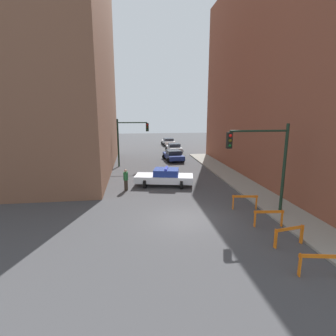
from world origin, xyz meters
TOP-DOWN VIEW (x-y plane):
  - ground_plane at (0.00, 0.00)m, footprint 120.00×120.00m
  - sidewalk_right at (6.20, 0.00)m, footprint 2.40×44.00m
  - building_corner_left at (-12.00, 14.00)m, footprint 14.00×20.00m
  - building_right at (13.40, 8.00)m, footprint 12.00×28.00m
  - traffic_light_near at (4.73, 0.21)m, footprint 3.64×0.35m
  - traffic_light_far at (-3.30, 15.28)m, footprint 3.44×0.35m
  - police_car at (-0.30, 7.02)m, footprint 4.98×2.96m
  - parked_car_near at (2.10, 17.96)m, footprint 2.53×4.44m
  - parked_car_mid at (3.25, 24.80)m, footprint 2.34×4.34m
  - parked_car_far at (3.47, 32.83)m, footprint 2.37×4.36m
  - pedestrian_crossing at (-3.41, 6.09)m, footprint 0.49×0.49m
  - barrier_front at (3.90, -5.83)m, footprint 1.58×0.43m
  - barrier_mid at (4.10, -3.55)m, footprint 1.58×0.42m
  - barrier_back at (4.20, -1.53)m, footprint 1.60×0.30m
  - barrier_corner at (4.02, 1.06)m, footprint 1.59×0.37m

SIDE VIEW (x-z plane):
  - ground_plane at x=0.00m, z-range 0.00..0.00m
  - sidewalk_right at x=6.20m, z-range 0.00..0.12m
  - barrier_front at x=3.90m, z-range 0.17..1.07m
  - barrier_mid at x=4.10m, z-range 0.17..1.07m
  - barrier_back at x=4.20m, z-range 0.17..1.07m
  - barrier_corner at x=4.02m, z-range 0.17..1.07m
  - parked_car_near at x=2.10m, z-range 0.02..1.33m
  - parked_car_mid at x=3.25m, z-range 0.02..1.33m
  - parked_car_far at x=3.47m, z-range 0.02..1.33m
  - police_car at x=-0.30m, z-range -0.04..1.48m
  - pedestrian_crossing at x=-3.41m, z-range 0.03..1.69m
  - traffic_light_far at x=-3.30m, z-range 0.80..6.00m
  - traffic_light_near at x=4.73m, z-range 0.93..6.13m
  - building_right at x=13.40m, z-range 0.00..18.67m
  - building_corner_left at x=-12.00m, z-range 0.00..19.90m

